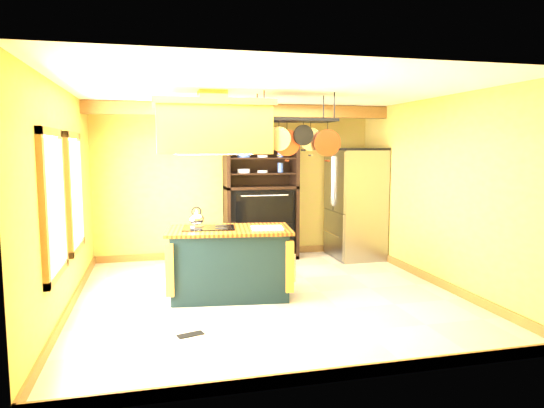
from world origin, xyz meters
name	(u,v)px	position (x,y,z in m)	size (l,w,h in m)	color
floor	(268,295)	(0.00, 0.00, 0.00)	(5.00, 5.00, 0.00)	beige
ceiling	(268,91)	(0.00, 0.00, 2.70)	(5.00, 5.00, 0.00)	white
wall_back	(236,183)	(0.00, 2.50, 1.35)	(5.00, 0.02, 2.70)	gold
wall_front	(338,225)	(0.00, -2.50, 1.35)	(5.00, 0.02, 2.70)	gold
wall_left	(64,201)	(-2.50, 0.00, 1.35)	(0.02, 5.00, 2.70)	gold
wall_right	(437,192)	(2.50, 0.00, 1.35)	(0.02, 5.00, 2.70)	gold
ceiling_beam	(244,110)	(0.00, 1.70, 2.59)	(5.00, 0.15, 0.20)	olive
window_near	(54,204)	(-2.47, -0.80, 1.40)	(0.06, 1.06, 1.56)	olive
window_far	(75,192)	(-2.47, 0.60, 1.40)	(0.06, 1.06, 1.56)	olive
kitchen_island	(229,262)	(-0.50, 0.10, 0.47)	(1.72, 1.09, 1.11)	#13272C
range_hood	(213,126)	(-0.70, 0.10, 2.26)	(1.50, 0.85, 0.80)	#B28A2C
pot_rack	(296,130)	(0.41, 0.10, 2.22)	(1.15, 0.52, 0.83)	black
refrigerator	(355,206)	(2.06, 1.90, 0.94)	(0.84, 0.99, 1.94)	gray
hutch	(260,209)	(0.39, 2.25, 0.88)	(1.28, 0.58, 2.27)	black
floor_register	(190,335)	(-1.12, -1.16, 0.01)	(0.28, 0.12, 0.01)	black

